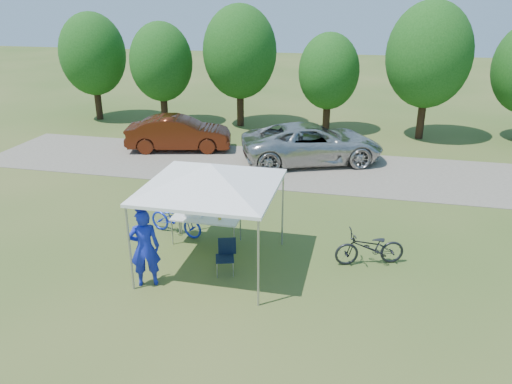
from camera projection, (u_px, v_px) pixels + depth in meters
The scene contains 13 objects.
ground at pixel (214, 265), 12.77m from camera, with size 100.00×100.00×0.00m, color #2D5119.
gravel_strip at pixel (274, 167), 20.02m from camera, with size 24.00×5.00×0.02m, color gray.
canopy at pixel (211, 167), 11.80m from camera, with size 4.53×4.53×3.00m.
treeline at pixel (292, 59), 24.26m from camera, with size 24.89×4.28×6.30m.
folding_table at pixel (206, 219), 13.67m from camera, with size 1.86×0.78×0.77m.
folding_chair at pixel (226, 253), 12.29m from camera, with size 0.55×0.58×0.87m.
cooler at pixel (194, 210), 13.66m from camera, with size 0.51×0.35×0.37m.
ice_cream_cup at pixel (220, 218), 13.51m from camera, with size 0.09×0.09×0.07m, color gold.
cyclist at pixel (145, 248), 11.57m from camera, with size 0.71×0.46×1.94m, color #1725BC.
bike_blue at pixel (176, 219), 14.26m from camera, with size 0.61×1.74×0.91m, color #162AC5.
bike_dark at pixel (370, 248), 12.64m from camera, with size 0.62×1.79×0.94m, color black.
minivan at pixel (312, 143), 20.30m from camera, with size 2.64×5.71×1.59m, color #B9B7B4.
sedan at pixel (179, 133), 21.93m from camera, with size 1.58×4.53×1.49m, color #4A1B0C.
Camera 1 is at (3.55, -10.67, 6.44)m, focal length 35.00 mm.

